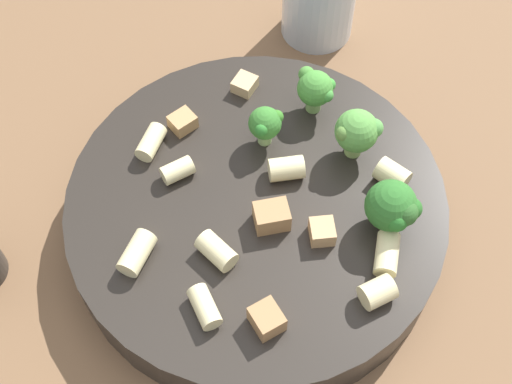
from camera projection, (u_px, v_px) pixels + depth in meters
name	position (u px, v px, depth m)	size (l,w,h in m)	color
ground_plane	(256.00, 228.00, 0.52)	(2.00, 2.00, 0.00)	brown
pasta_bowl	(256.00, 212.00, 0.50)	(0.26, 0.26, 0.04)	#28231E
broccoli_floret_0	(356.00, 130.00, 0.48)	(0.03, 0.03, 0.04)	#93B766
broccoli_floret_1	(315.00, 89.00, 0.51)	(0.03, 0.03, 0.04)	#84AD60
broccoli_floret_2	(265.00, 124.00, 0.49)	(0.03, 0.02, 0.03)	#9EC175
broccoli_floret_3	(394.00, 208.00, 0.45)	(0.03, 0.04, 0.04)	#84AD60
rigatoni_0	(140.00, 259.00, 0.45)	(0.02, 0.02, 0.03)	beige
rigatoni_1	(151.00, 142.00, 0.50)	(0.01, 0.01, 0.03)	beige
rigatoni_2	(377.00, 292.00, 0.44)	(0.02, 0.02, 0.02)	beige
rigatoni_3	(205.00, 307.00, 0.44)	(0.01, 0.01, 0.03)	beige
rigatoni_4	(392.00, 175.00, 0.48)	(0.02, 0.02, 0.02)	beige
rigatoni_5	(387.00, 254.00, 0.45)	(0.01, 0.01, 0.03)	beige
rigatoni_6	(217.00, 251.00, 0.45)	(0.02, 0.02, 0.03)	beige
rigatoni_7	(286.00, 169.00, 0.49)	(0.02, 0.02, 0.02)	beige
rigatoni_8	(177.00, 170.00, 0.49)	(0.01, 0.01, 0.02)	beige
chicken_chunk_0	(266.00, 219.00, 0.47)	(0.02, 0.02, 0.02)	#A87A4C
chicken_chunk_1	(322.00, 232.00, 0.46)	(0.02, 0.02, 0.01)	tan
chicken_chunk_2	(183.00, 122.00, 0.51)	(0.02, 0.02, 0.01)	tan
chicken_chunk_3	(245.00, 84.00, 0.53)	(0.02, 0.02, 0.01)	tan
chicken_chunk_4	(267.00, 319.00, 0.43)	(0.02, 0.02, 0.02)	#A87A4C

